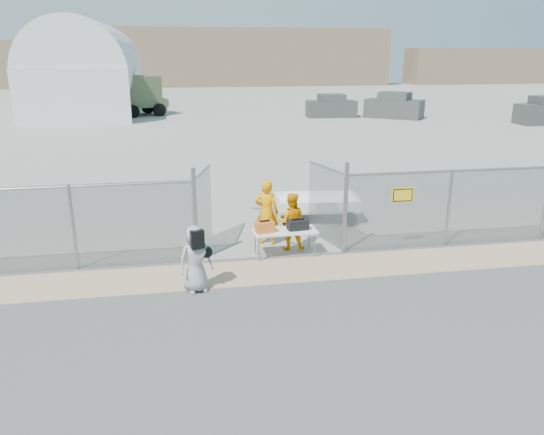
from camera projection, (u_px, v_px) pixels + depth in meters
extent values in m
plane|color=#4E4E4E|center=(287.00, 287.00, 12.38)|extent=(160.00, 160.00, 0.00)
cube|color=gray|center=(202.00, 109.00, 51.87)|extent=(160.00, 80.00, 0.01)
cube|color=tan|center=(279.00, 271.00, 13.32)|extent=(44.00, 1.60, 0.01)
cube|color=orange|center=(265.00, 227.00, 13.92)|extent=(0.52, 0.39, 0.29)
cube|color=black|center=(298.00, 225.00, 14.15)|extent=(0.58, 0.38, 0.26)
imported|color=#FA9800|center=(267.00, 212.00, 14.92)|extent=(0.81, 0.69, 1.89)
imported|color=#FA9800|center=(291.00, 222.00, 14.54)|extent=(0.90, 0.76, 1.62)
imported|color=#96969E|center=(196.00, 259.00, 11.99)|extent=(0.88, 0.70, 1.57)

